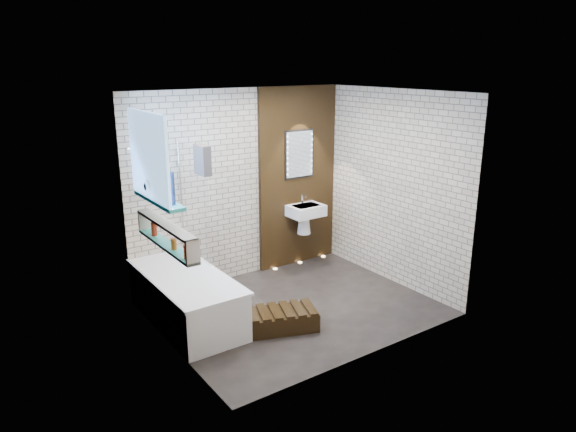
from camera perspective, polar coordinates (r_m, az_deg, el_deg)
ground at (r=6.60m, az=0.75°, el=-9.92°), size 3.20×3.20×0.00m
room_shell at (r=6.14m, az=0.80°, el=1.02°), size 3.24×3.20×2.60m
walnut_panel at (r=7.68m, az=1.06°, el=4.17°), size 1.30×0.06×2.60m
clerestory_window at (r=5.58m, az=-14.61°, el=5.27°), size 0.18×1.00×0.94m
display_niche at (r=5.59m, az=-13.00°, el=-2.04°), size 0.14×1.30×0.26m
bathtub at (r=6.29m, az=-10.91°, el=-8.70°), size 0.79×1.74×0.70m
bath_screen at (r=6.47m, az=-10.13°, el=1.38°), size 0.01×0.78×1.40m
towel at (r=6.09m, az=-9.23°, el=5.99°), size 0.10×0.26×0.34m
shower_head at (r=6.22m, az=-14.31°, el=7.31°), size 0.18×0.18×0.02m
washbasin at (r=7.65m, az=1.89°, el=0.17°), size 0.50×0.36×0.58m
led_mirror at (r=7.58m, az=1.24°, el=6.71°), size 0.50×0.02×0.70m
walnut_step at (r=6.09m, az=-1.39°, el=-11.24°), size 1.02×0.72×0.21m
niche_bottles at (r=5.53m, az=-12.65°, el=-2.57°), size 0.06×0.91×0.15m
sill_vases at (r=5.71m, az=-14.00°, el=3.16°), size 0.22×0.61×0.33m
floor_uplights at (r=8.00m, az=1.30°, el=-5.02°), size 0.96×0.06×0.01m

